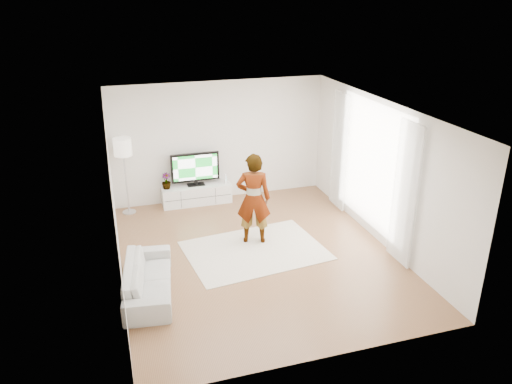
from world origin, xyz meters
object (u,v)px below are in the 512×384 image
object	(u,v)px
rug	(255,250)
player	(253,199)
sofa	(148,278)
media_console	(197,194)
television	(195,168)
floor_lamp	(123,150)

from	to	relation	value
rug	player	distance (m)	1.00
rug	sofa	xyz separation A→B (m)	(-2.10, -0.85, 0.27)
media_console	television	xyz separation A→B (m)	(0.00, 0.03, 0.65)
player	floor_lamp	bearing A→B (deg)	-26.01
media_console	player	world-z (taller)	player
rug	floor_lamp	bearing A→B (deg)	130.97
media_console	floor_lamp	distance (m)	2.00
floor_lamp	television	bearing A→B (deg)	3.39
sofa	rug	bearing A→B (deg)	-60.32
rug	floor_lamp	size ratio (longest dim) A/B	1.49
media_console	floor_lamp	size ratio (longest dim) A/B	0.93
media_console	floor_lamp	bearing A→B (deg)	-177.62
rug	sofa	size ratio (longest dim) A/B	1.38
rug	player	bearing A→B (deg)	77.15
television	player	bearing A→B (deg)	-72.10
rug	sofa	bearing A→B (deg)	-157.83
media_console	player	size ratio (longest dim) A/B	0.88
media_console	player	bearing A→B (deg)	-71.89
media_console	rug	size ratio (longest dim) A/B	0.62
television	floor_lamp	world-z (taller)	floor_lamp
media_console	floor_lamp	world-z (taller)	floor_lamp
player	sofa	bearing A→B (deg)	46.76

